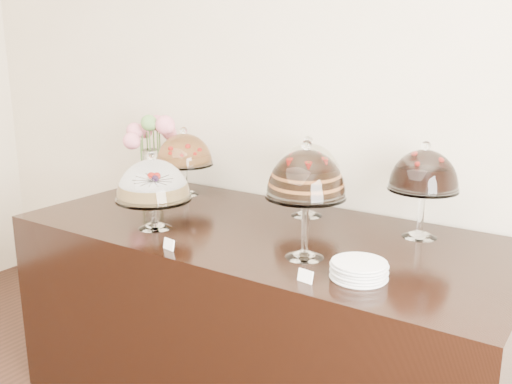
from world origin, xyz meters
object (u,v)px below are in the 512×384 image
Objects in this scene: plate_stack at (359,270)px; cake_stand_fruit_tart at (184,152)px; cake_stand_dark_choco at (424,174)px; flower_vase at (150,142)px; cake_stand_cheesecake at (308,165)px; display_counter at (262,322)px; cake_stand_choco_layer at (306,178)px; cake_stand_sugar_sponge at (153,183)px.

cake_stand_fruit_tart is at bearing 156.30° from plate_stack.
flower_vase reaches higher than cake_stand_dark_choco.
flower_vase is at bearing -179.35° from cake_stand_cheesecake.
plate_stack reaches higher than display_counter.
cake_stand_fruit_tart is at bearing 157.82° from display_counter.
cake_stand_choco_layer is 1.07× the size of flower_vase.
cake_stand_fruit_tart is 1.88× the size of plate_stack.
cake_stand_choco_layer is (0.73, 0.05, 0.11)m from cake_stand_sugar_sponge.
cake_stand_sugar_sponge is 0.90× the size of cake_stand_cheesecake.
flower_vase is at bearing 163.12° from display_counter.
cake_stand_cheesecake is at bearing 132.40° from plate_stack.
display_counter is 1.21m from flower_vase.
cake_stand_cheesecake is 0.75m from cake_stand_fruit_tart.
cake_stand_dark_choco is (0.29, 0.48, -0.04)m from cake_stand_choco_layer.
cake_stand_sugar_sponge is 0.76× the size of cake_stand_choco_layer.
cake_stand_choco_layer is (0.32, -0.20, 0.76)m from display_counter.
cake_stand_fruit_tart reaches higher than cake_stand_sugar_sponge.
flower_vase is at bearing 159.72° from plate_stack.
cake_stand_cheesecake is (0.06, 0.30, 0.69)m from display_counter.
cake_stand_cheesecake is at bearing 1.22° from cake_stand_fruit_tart.
cake_stand_fruit_tart reaches higher than plate_stack.
flower_vase is at bearing 178.93° from cake_stand_fruit_tart.
cake_stand_sugar_sponge is at bearing -62.35° from cake_stand_fruit_tart.
cake_stand_fruit_tart is (-1.30, -0.01, -0.04)m from cake_stand_dark_choco.
cake_stand_choco_layer reaches higher than cake_stand_dark_choco.
cake_stand_choco_layer reaches higher than cake_stand_cheesecake.
cake_stand_dark_choco is 0.61m from plate_stack.
display_counter is 5.95× the size of cake_stand_fruit_tart.
cake_stand_cheesecake is at bearing 178.92° from cake_stand_dark_choco.
display_counter is at bearing 148.31° from cake_stand_choco_layer.
plate_stack is (0.58, -0.28, 0.48)m from display_counter.
cake_stand_choco_layer is 1.12m from cake_stand_fruit_tart.
cake_stand_cheesecake reaches higher than cake_stand_sugar_sponge.
plate_stack is (0.99, -0.03, -0.17)m from cake_stand_sugar_sponge.
cake_stand_dark_choco is 1.30m from cake_stand_fruit_tart.
plate_stack is (0.26, -0.08, -0.28)m from cake_stand_choco_layer.
flower_vase is 2.16× the size of plate_stack.
flower_vase is (-1.26, 0.48, -0.05)m from cake_stand_choco_layer.
plate_stack is (0.52, -0.57, -0.21)m from cake_stand_cheesecake.
cake_stand_fruit_tart is 1.40m from plate_stack.
cake_stand_fruit_tart is at bearing 117.65° from cake_stand_sugar_sponge.
cake_stand_choco_layer is at bearing -120.63° from cake_stand_dark_choco.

